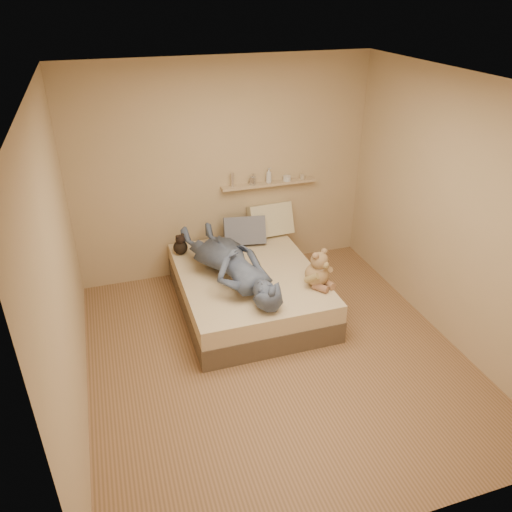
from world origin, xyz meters
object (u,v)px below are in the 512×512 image
object	(u,v)px
game_console	(265,288)
pillow_cream	(271,220)
pillow_grey	(245,231)
person	(230,263)
bed	(248,289)
dark_plush	(180,245)
wall_shelf	(269,184)
teddy_bear	(318,271)

from	to	relation	value
game_console	pillow_cream	world-z (taller)	pillow_cream
pillow_grey	pillow_cream	bearing A→B (deg)	20.12
pillow_cream	person	size ratio (longest dim) A/B	0.33
bed	game_console	world-z (taller)	game_console
game_console	dark_plush	world-z (taller)	dark_plush
bed	pillow_cream	distance (m)	1.08
dark_plush	pillow_grey	bearing A→B (deg)	2.45
pillow_cream	wall_shelf	distance (m)	0.46
bed	pillow_grey	world-z (taller)	pillow_grey
wall_shelf	pillow_cream	bearing A→B (deg)	-90.68
dark_plush	wall_shelf	size ratio (longest dim) A/B	0.22
game_console	person	bearing A→B (deg)	113.27
person	pillow_cream	bearing A→B (deg)	-144.76
pillow_cream	pillow_grey	distance (m)	0.41
game_console	pillow_grey	bearing A→B (deg)	82.21
pillow_cream	person	bearing A→B (deg)	-130.38
dark_plush	pillow_cream	world-z (taller)	pillow_cream
game_console	bed	bearing A→B (deg)	89.36
game_console	dark_plush	bearing A→B (deg)	116.88
bed	dark_plush	world-z (taller)	dark_plush
teddy_bear	pillow_grey	xyz separation A→B (m)	(-0.45, 1.18, -0.00)
pillow_cream	wall_shelf	bearing A→B (deg)	89.32
person	bed	bearing A→B (deg)	-175.34
teddy_bear	dark_plush	bearing A→B (deg)	137.56
dark_plush	person	bearing A→B (deg)	-60.77
game_console	wall_shelf	xyz separation A→B (m)	(0.56, 1.49, 0.51)
bed	game_console	size ratio (longest dim) A/B	11.55
teddy_bear	person	world-z (taller)	teddy_bear
pillow_cream	pillow_grey	world-z (taller)	pillow_cream
dark_plush	pillow_grey	world-z (taller)	pillow_grey
wall_shelf	teddy_bear	bearing A→B (deg)	-87.24
bed	teddy_bear	xyz separation A→B (m)	(0.62, -0.49, 0.40)
game_console	pillow_cream	bearing A→B (deg)	68.46
bed	dark_plush	size ratio (longest dim) A/B	7.31
bed	pillow_cream	bearing A→B (deg)	56.51
pillow_cream	pillow_grey	xyz separation A→B (m)	(-0.38, -0.14, -0.03)
pillow_cream	bed	bearing A→B (deg)	-123.49
game_console	wall_shelf	bearing A→B (deg)	69.48
dark_plush	person	xyz separation A→B (m)	(0.41, -0.73, 0.09)
wall_shelf	dark_plush	bearing A→B (deg)	-167.91
game_console	dark_plush	size ratio (longest dim) A/B	0.63
pillow_grey	wall_shelf	bearing A→B (deg)	29.76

